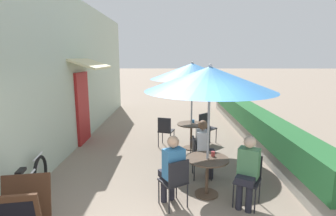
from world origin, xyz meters
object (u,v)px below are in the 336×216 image
seated_patron_near_left (204,146)px  cafe_chair_near_left (199,154)px  cafe_chair_mid_left (165,129)px  cafe_chair_mid_back (206,126)px  coffee_cup_near (213,154)px  cafe_chair_mid_right (203,138)px  patio_table_mid (191,130)px  seated_patron_near_right (172,167)px  seated_patron_near_back (248,169)px  coffee_cup_mid (193,121)px  patio_umbrella_mid (192,71)px  patio_table_near (207,168)px  cafe_chair_near_right (175,179)px  cafe_chair_near_back (249,176)px  patio_umbrella_near (210,79)px  bicycle_leaning (30,185)px

seated_patron_near_left → cafe_chair_near_left: bearing=-90.0°
seated_patron_near_left → cafe_chair_mid_left: bearing=-156.9°
cafe_chair_mid_left → cafe_chair_mid_back: same height
coffee_cup_near → cafe_chair_mid_right: (0.03, 1.74, -0.24)m
seated_patron_near_left → patio_table_mid: 1.82m
seated_patron_near_left → seated_patron_near_right: 1.27m
seated_patron_near_back → coffee_cup_mid: bearing=-48.3°
seated_patron_near_right → patio_umbrella_mid: patio_umbrella_mid is taller
patio_table_near → cafe_chair_near_left: bearing=96.4°
cafe_chair_near_right → patio_table_mid: (0.49, 2.98, 0.00)m
patio_table_mid → coffee_cup_mid: size_ratio=8.72×
cafe_chair_near_left → seated_patron_near_right: seated_patron_near_right is taller
cafe_chair_near_left → cafe_chair_mid_left: (-0.74, 1.95, 0.00)m
seated_patron_near_back → patio_umbrella_mid: patio_umbrella_mid is taller
coffee_cup_near → coffee_cup_mid: 2.55m
cafe_chair_mid_left → cafe_chair_mid_back: size_ratio=1.00×
patio_table_near → cafe_chair_mid_left: bearing=107.0°
seated_patron_near_right → cafe_chair_near_back: seated_patron_near_right is taller
cafe_chair_near_back → cafe_chair_mid_left: 3.33m
seated_patron_near_right → patio_umbrella_near: bearing=-2.8°
patio_umbrella_near → seated_patron_near_right: size_ratio=1.94×
patio_table_mid → cafe_chair_mid_left: size_ratio=0.90×
cafe_chair_near_left → patio_table_mid: 1.81m
cafe_chair_near_back → cafe_chair_mid_back: size_ratio=1.00×
coffee_cup_near → bicycle_leaning: coffee_cup_near is taller
coffee_cup_near → patio_umbrella_mid: (-0.21, 2.43, 1.40)m
cafe_chair_mid_back → seated_patron_near_back: bearing=50.8°
seated_patron_near_left → cafe_chair_mid_left: (-0.85, 1.95, -0.17)m
cafe_chair_near_right → bicycle_leaning: size_ratio=0.51×
seated_patron_near_left → coffee_cup_mid: bearing=-178.5°
seated_patron_near_right → coffee_cup_mid: bearing=48.0°
cafe_chair_near_back → bicycle_leaning: bearing=30.5°
coffee_cup_near → cafe_chair_mid_right: cafe_chair_mid_right is taller
bicycle_leaning → cafe_chair_mid_right: bearing=25.7°
cafe_chair_near_back → cafe_chair_mid_right: 2.21m
cafe_chair_mid_left → seated_patron_near_right: bearing=-69.8°
cafe_chair_near_right → coffee_cup_near: size_ratio=9.67×
seated_patron_near_right → cafe_chair_near_back: (1.32, 0.05, -0.17)m
patio_umbrella_near → patio_umbrella_mid: (-0.10, 2.54, 0.00)m
cafe_chair_near_right → seated_patron_near_back: seated_patron_near_back is taller
patio_umbrella_near → cafe_chair_near_back: patio_umbrella_near is taller
patio_umbrella_mid → bicycle_leaning: 4.55m
patio_umbrella_near → patio_table_mid: bearing=92.2°
cafe_chair_near_back → coffee_cup_near: bearing=-6.5°
patio_table_near → cafe_chair_mid_left: cafe_chair_mid_left is taller
cafe_chair_near_right → seated_patron_near_right: seated_patron_near_right is taller
cafe_chair_mid_left → cafe_chair_mid_right: same height
cafe_chair_near_right → seated_patron_near_right: bearing=90.0°
cafe_chair_near_left → coffee_cup_mid: 1.94m
cafe_chair_mid_right → cafe_chair_near_left: bearing=155.6°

